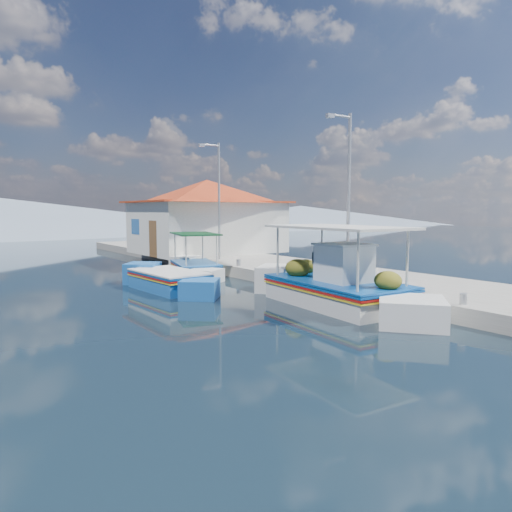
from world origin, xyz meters
TOP-DOWN VIEW (x-y plane):
  - ground at (0.00, 0.00)m, footprint 160.00×160.00m
  - quay at (5.90, 6.00)m, footprint 5.00×44.00m
  - bollards at (3.80, 5.25)m, footprint 0.20×17.20m
  - main_caique at (2.65, 0.73)m, footprint 3.01×8.58m
  - caique_green_canopy at (2.20, 9.35)m, footprint 2.83×5.72m
  - caique_blue_hull at (-0.44, 6.54)m, footprint 2.07×6.20m
  - harbor_building at (6.20, 15.00)m, footprint 10.49×10.49m
  - lamp_post_near at (4.51, 2.00)m, footprint 1.21×0.14m
  - lamp_post_far at (4.51, 11.00)m, footprint 1.21×0.14m
  - mountain_ridge at (6.54, 56.00)m, footprint 171.40×96.00m

SIDE VIEW (x-z plane):
  - ground at x=0.00m, z-range 0.00..0.00m
  - quay at x=5.90m, z-range 0.00..0.50m
  - caique_blue_hull at x=-0.44m, z-range -0.25..0.85m
  - caique_green_canopy at x=2.20m, z-range -0.78..1.44m
  - main_caique at x=2.65m, z-range -0.87..1.96m
  - bollards at x=3.80m, z-range 0.50..0.80m
  - mountain_ridge at x=6.54m, z-range -0.71..4.79m
  - harbor_building at x=6.20m, z-range 0.58..4.98m
  - lamp_post_near at x=4.51m, z-range 0.85..6.85m
  - lamp_post_far at x=4.51m, z-range 0.85..6.85m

